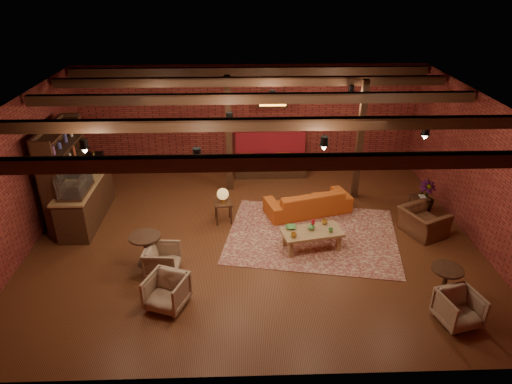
{
  "coord_description": "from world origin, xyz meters",
  "views": [
    {
      "loc": [
        -0.26,
        -9.04,
        5.72
      ],
      "look_at": [
        0.05,
        0.2,
        1.08
      ],
      "focal_mm": 32.0,
      "sensor_mm": 36.0,
      "label": 1
    }
  ],
  "objects_px": {
    "armchair_far": "(459,307)",
    "armchair_a": "(162,259)",
    "round_table_left": "(146,245)",
    "round_table_right": "(445,278)",
    "coffee_table": "(311,233)",
    "plant_tall": "(431,167)",
    "armchair_b": "(166,290)",
    "armchair_right": "(424,218)",
    "side_table_book": "(419,198)",
    "sofa": "(308,201)",
    "side_table_lamp": "(223,197)"
  },
  "relations": [
    {
      "from": "armchair_b",
      "to": "armchair_far",
      "type": "distance_m",
      "value": 5.23
    },
    {
      "from": "armchair_far",
      "to": "side_table_lamp",
      "type": "bearing_deg",
      "value": 125.13
    },
    {
      "from": "coffee_table",
      "to": "side_table_lamp",
      "type": "bearing_deg",
      "value": 147.54
    },
    {
      "from": "sofa",
      "to": "armchair_b",
      "type": "height_order",
      "value": "armchair_b"
    },
    {
      "from": "sofa",
      "to": "armchair_b",
      "type": "distance_m",
      "value": 4.64
    },
    {
      "from": "side_table_book",
      "to": "round_table_right",
      "type": "xyz_separation_m",
      "value": [
        -0.7,
        -3.33,
        0.04
      ]
    },
    {
      "from": "side_table_book",
      "to": "plant_tall",
      "type": "bearing_deg",
      "value": 22.33
    },
    {
      "from": "side_table_book",
      "to": "sofa",
      "type": "bearing_deg",
      "value": 177.78
    },
    {
      "from": "side_table_lamp",
      "to": "coffee_table",
      "type": "bearing_deg",
      "value": -32.46
    },
    {
      "from": "armchair_b",
      "to": "armchair_right",
      "type": "height_order",
      "value": "armchair_right"
    },
    {
      "from": "armchair_b",
      "to": "plant_tall",
      "type": "xyz_separation_m",
      "value": [
        6.08,
        3.44,
        0.88
      ]
    },
    {
      "from": "armchair_b",
      "to": "round_table_right",
      "type": "distance_m",
      "value": 5.2
    },
    {
      "from": "sofa",
      "to": "side_table_book",
      "type": "xyz_separation_m",
      "value": [
        2.81,
        -0.11,
        0.1
      ]
    },
    {
      "from": "armchair_b",
      "to": "round_table_right",
      "type": "relative_size",
      "value": 1.02
    },
    {
      "from": "side_table_lamp",
      "to": "armchair_a",
      "type": "height_order",
      "value": "side_table_lamp"
    },
    {
      "from": "coffee_table",
      "to": "armchair_right",
      "type": "height_order",
      "value": "armchair_right"
    },
    {
      "from": "armchair_b",
      "to": "armchair_far",
      "type": "bearing_deg",
      "value": 14.19
    },
    {
      "from": "coffee_table",
      "to": "plant_tall",
      "type": "height_order",
      "value": "plant_tall"
    },
    {
      "from": "side_table_lamp",
      "to": "round_table_right",
      "type": "height_order",
      "value": "side_table_lamp"
    },
    {
      "from": "coffee_table",
      "to": "armchair_a",
      "type": "bearing_deg",
      "value": -165.68
    },
    {
      "from": "sofa",
      "to": "round_table_right",
      "type": "relative_size",
      "value": 3.12
    },
    {
      "from": "side_table_book",
      "to": "plant_tall",
      "type": "xyz_separation_m",
      "value": [
        0.19,
        0.08,
        0.82
      ]
    },
    {
      "from": "coffee_table",
      "to": "side_table_book",
      "type": "height_order",
      "value": "coffee_table"
    },
    {
      "from": "round_table_left",
      "to": "side_table_book",
      "type": "relative_size",
      "value": 1.46
    },
    {
      "from": "coffee_table",
      "to": "sofa",
      "type": "bearing_deg",
      "value": 84.5
    },
    {
      "from": "side_table_lamp",
      "to": "round_table_left",
      "type": "relative_size",
      "value": 1.31
    },
    {
      "from": "armchair_a",
      "to": "side_table_book",
      "type": "distance_m",
      "value": 6.56
    },
    {
      "from": "round_table_left",
      "to": "plant_tall",
      "type": "height_order",
      "value": "plant_tall"
    },
    {
      "from": "side_table_lamp",
      "to": "side_table_book",
      "type": "height_order",
      "value": "side_table_lamp"
    },
    {
      "from": "round_table_left",
      "to": "armchair_a",
      "type": "distance_m",
      "value": 0.53
    },
    {
      "from": "armchair_far",
      "to": "plant_tall",
      "type": "relative_size",
      "value": 0.28
    },
    {
      "from": "armchair_a",
      "to": "round_table_right",
      "type": "height_order",
      "value": "round_table_right"
    },
    {
      "from": "side_table_lamp",
      "to": "side_table_book",
      "type": "bearing_deg",
      "value": 3.18
    },
    {
      "from": "armchair_a",
      "to": "armchair_far",
      "type": "relative_size",
      "value": 0.99
    },
    {
      "from": "armchair_a",
      "to": "plant_tall",
      "type": "xyz_separation_m",
      "value": [
        6.31,
        2.42,
        0.9
      ]
    },
    {
      "from": "side_table_lamp",
      "to": "side_table_book",
      "type": "xyz_separation_m",
      "value": [
        4.95,
        0.27,
        -0.27
      ]
    },
    {
      "from": "coffee_table",
      "to": "side_table_book",
      "type": "distance_m",
      "value": 3.34
    },
    {
      "from": "sofa",
      "to": "round_table_left",
      "type": "height_order",
      "value": "round_table_left"
    },
    {
      "from": "coffee_table",
      "to": "side_table_book",
      "type": "relative_size",
      "value": 3.03
    },
    {
      "from": "armchair_far",
      "to": "armchair_a",
      "type": "bearing_deg",
      "value": 149.45
    },
    {
      "from": "armchair_right",
      "to": "armchair_far",
      "type": "xyz_separation_m",
      "value": [
        -0.44,
        -2.97,
        -0.08
      ]
    },
    {
      "from": "round_table_left",
      "to": "round_table_right",
      "type": "xyz_separation_m",
      "value": [
        5.81,
        -1.33,
        -0.0
      ]
    },
    {
      "from": "coffee_table",
      "to": "round_table_left",
      "type": "bearing_deg",
      "value": -172.56
    },
    {
      "from": "round_table_left",
      "to": "side_table_book",
      "type": "xyz_separation_m",
      "value": [
        6.51,
        2.0,
        -0.05
      ]
    },
    {
      "from": "armchair_a",
      "to": "side_table_book",
      "type": "bearing_deg",
      "value": -64.82
    },
    {
      "from": "round_table_right",
      "to": "armchair_far",
      "type": "xyz_separation_m",
      "value": [
        -0.0,
        -0.65,
        -0.12
      ]
    },
    {
      "from": "side_table_lamp",
      "to": "side_table_book",
      "type": "distance_m",
      "value": 4.96
    },
    {
      "from": "coffee_table",
      "to": "side_table_book",
      "type": "bearing_deg",
      "value": 27.36
    },
    {
      "from": "sofa",
      "to": "round_table_right",
      "type": "xyz_separation_m",
      "value": [
        2.11,
        -3.43,
        0.15
      ]
    },
    {
      "from": "round_table_left",
      "to": "round_table_right",
      "type": "bearing_deg",
      "value": -12.86
    }
  ]
}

